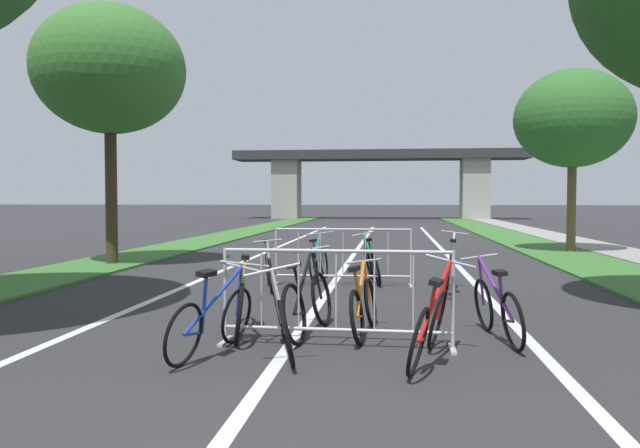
# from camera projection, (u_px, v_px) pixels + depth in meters

# --- Properties ---
(grass_verge_left) EXTENTS (2.04, 56.08, 0.05)m
(grass_verge_left) POSITION_uv_depth(u_px,v_px,m) (225.00, 236.00, 25.30)
(grass_verge_left) COLOR #386B2D
(grass_verge_left) RESTS_ON ground
(grass_verge_right) EXTENTS (2.04, 56.08, 0.05)m
(grass_verge_right) POSITION_uv_depth(u_px,v_px,m) (514.00, 239.00, 23.93)
(grass_verge_right) COLOR #386B2D
(grass_verge_right) RESTS_ON ground
(sidewalk_path_right) EXTENTS (1.61, 56.08, 0.08)m
(sidewalk_path_right) POSITION_uv_depth(u_px,v_px,m) (563.00, 239.00, 23.71)
(sidewalk_path_right) COLOR gray
(sidewalk_path_right) RESTS_ON ground
(lane_stripe_center) EXTENTS (0.14, 32.44, 0.01)m
(lane_stripe_center) POSITION_uv_depth(u_px,v_px,m) (355.00, 253.00, 17.95)
(lane_stripe_center) COLOR silver
(lane_stripe_center) RESTS_ON ground
(lane_stripe_right_lane) EXTENTS (0.14, 32.44, 0.01)m
(lane_stripe_right_lane) POSITION_uv_depth(u_px,v_px,m) (446.00, 254.00, 17.64)
(lane_stripe_right_lane) COLOR silver
(lane_stripe_right_lane) RESTS_ON ground
(lane_stripe_left_lane) EXTENTS (0.14, 32.44, 0.01)m
(lane_stripe_left_lane) POSITION_uv_depth(u_px,v_px,m) (267.00, 252.00, 18.26)
(lane_stripe_left_lane) COLOR silver
(lane_stripe_left_lane) RESTS_ON ground
(overpass_bridge) EXTENTS (22.53, 3.36, 5.29)m
(overpass_bridge) POSITION_uv_depth(u_px,v_px,m) (379.00, 171.00, 47.68)
(overpass_bridge) COLOR #2D2D30
(overpass_bridge) RESTS_ON ground
(tree_left_oak_near) EXTENTS (3.55, 3.55, 6.15)m
(tree_left_oak_near) POSITION_uv_depth(u_px,v_px,m) (110.00, 70.00, 14.49)
(tree_left_oak_near) COLOR #3D2D1E
(tree_left_oak_near) RESTS_ON ground
(tree_right_maple_mid) EXTENTS (3.34, 3.34, 5.33)m
(tree_right_maple_mid) POSITION_uv_depth(u_px,v_px,m) (573.00, 119.00, 17.81)
(tree_right_maple_mid) COLOR brown
(tree_right_maple_mid) RESTS_ON ground
(crowd_barrier_nearest) EXTENTS (2.53, 0.50, 1.05)m
(crowd_barrier_nearest) POSITION_uv_depth(u_px,v_px,m) (336.00, 298.00, 6.59)
(crowd_barrier_nearest) COLOR #ADADB2
(crowd_barrier_nearest) RESTS_ON ground
(crowd_barrier_second) EXTENTS (2.54, 0.53, 1.05)m
(crowd_barrier_second) POSITION_uv_depth(u_px,v_px,m) (343.00, 257.00, 11.19)
(crowd_barrier_second) COLOR #ADADB2
(crowd_barrier_second) RESTS_ON ground
(bicycle_silver_0) EXTENTS (0.58, 1.67, 0.99)m
(bicycle_silver_0) POSITION_uv_depth(u_px,v_px,m) (281.00, 318.00, 6.26)
(bicycle_silver_0) COLOR black
(bicycle_silver_0) RESTS_ON ground
(bicycle_yellow_1) EXTENTS (0.69, 1.71, 0.92)m
(bicycle_yellow_1) POSITION_uv_depth(u_px,v_px,m) (240.00, 303.00, 7.18)
(bicycle_yellow_1) COLOR black
(bicycle_yellow_1) RESTS_ON ground
(bicycle_black_2) EXTENTS (0.49, 1.75, 1.02)m
(bicycle_black_2) POSITION_uv_depth(u_px,v_px,m) (308.00, 303.00, 7.14)
(bicycle_black_2) COLOR black
(bicycle_black_2) RESTS_ON ground
(bicycle_orange_3) EXTENTS (0.43, 1.60, 0.87)m
(bicycle_orange_3) POSITION_uv_depth(u_px,v_px,m) (364.00, 306.00, 7.12)
(bicycle_orange_3) COLOR black
(bicycle_orange_3) RESTS_ON ground
(bicycle_teal_4) EXTENTS (0.54, 1.58, 0.94)m
(bicycle_teal_4) POSITION_uv_depth(u_px,v_px,m) (319.00, 263.00, 11.84)
(bicycle_teal_4) COLOR black
(bicycle_teal_4) RESTS_ON ground
(bicycle_green_5) EXTENTS (0.64, 1.73, 0.95)m
(bicycle_green_5) POSITION_uv_depth(u_px,v_px,m) (372.00, 264.00, 11.65)
(bicycle_green_5) COLOR black
(bicycle_green_5) RESTS_ON ground
(bicycle_red_6) EXTENTS (0.77, 1.69, 1.02)m
(bicycle_red_6) POSITION_uv_depth(u_px,v_px,m) (430.00, 325.00, 5.92)
(bicycle_red_6) COLOR black
(bicycle_red_6) RESTS_ON ground
(bicycle_blue_7) EXTENTS (0.70, 1.63, 0.90)m
(bicycle_blue_7) POSITION_uv_depth(u_px,v_px,m) (213.00, 320.00, 6.22)
(bicycle_blue_7) COLOR black
(bicycle_blue_7) RESTS_ON ground
(bicycle_purple_8) EXTENTS (0.56, 1.64, 0.94)m
(bicycle_purple_8) POSITION_uv_depth(u_px,v_px,m) (497.00, 309.00, 6.85)
(bicycle_purple_8) COLOR black
(bicycle_purple_8) RESTS_ON ground
(bicycle_white_9) EXTENTS (0.54, 1.55, 0.92)m
(bicycle_white_9) POSITION_uv_depth(u_px,v_px,m) (269.00, 270.00, 10.75)
(bicycle_white_9) COLOR black
(bicycle_white_9) RESTS_ON ground
(bicycle_silver_10) EXTENTS (0.52, 1.75, 1.03)m
(bicycle_silver_10) POSITION_uv_depth(u_px,v_px,m) (449.00, 269.00, 10.39)
(bicycle_silver_10) COLOR black
(bicycle_silver_10) RESTS_ON ground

